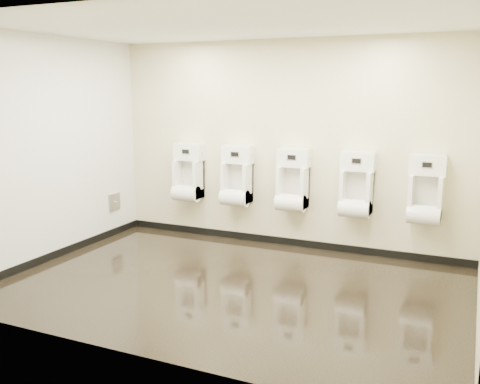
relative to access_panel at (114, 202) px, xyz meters
The scene contains 14 objects.
ground 2.80m from the access_panel, 25.81° to the right, with size 5.00×3.50×0.00m, color black.
ceiling 3.59m from the access_panel, 25.81° to the right, with size 5.00×3.50×0.00m, color white.
back_wall 2.70m from the access_panel, 12.50° to the left, with size 5.00×0.02×2.80m, color beige.
front_wall 3.96m from the access_panel, 49.93° to the right, with size 5.00×0.02×2.80m, color beige.
left_wall 1.50m from the access_panel, 90.87° to the right, with size 0.02×3.50×2.80m, color beige.
tile_overlay_left 1.50m from the access_panel, 90.63° to the right, with size 0.01×3.50×2.80m, color white.
skirting_back 2.58m from the access_panel, 12.23° to the left, with size 5.00×0.02×0.10m, color black.
skirting_left 1.28m from the access_panel, 90.30° to the right, with size 0.02×3.50×0.10m, color black.
access_panel is the anchor object (origin of this frame).
urinal_0 1.18m from the access_panel, 21.35° to the left, with size 0.44×0.33×0.82m.
urinal_1 1.90m from the access_panel, 12.57° to the left, with size 0.44×0.33×0.82m.
urinal_2 2.69m from the access_panel, ahead, with size 0.44×0.33×0.82m.
urinal_3 3.53m from the access_panel, ahead, with size 0.44×0.33×0.82m.
urinal_4 4.36m from the access_panel, ahead, with size 0.44×0.33×0.82m.
Camera 1 is at (2.39, -5.10, 2.16)m, focal length 40.00 mm.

